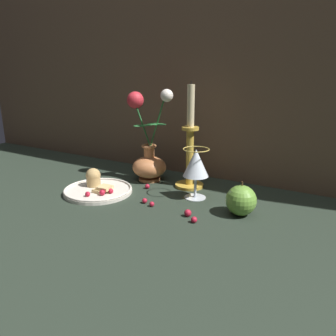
{
  "coord_description": "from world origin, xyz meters",
  "views": [
    {
      "loc": [
        0.47,
        -0.8,
        0.37
      ],
      "look_at": [
        -0.0,
        0.0,
        0.1
      ],
      "focal_mm": 35.0,
      "sensor_mm": 36.0,
      "label": 1
    }
  ],
  "objects_px": {
    "candlestick": "(191,151)",
    "apple_beside_vase": "(241,200)",
    "plate_with_pastries": "(97,188)",
    "wine_glass": "(196,165)",
    "vase": "(148,154)"
  },
  "relations": [
    {
      "from": "candlestick",
      "to": "apple_beside_vase",
      "type": "height_order",
      "value": "candlestick"
    },
    {
      "from": "candlestick",
      "to": "plate_with_pastries",
      "type": "bearing_deg",
      "value": -140.18
    },
    {
      "from": "wine_glass",
      "to": "candlestick",
      "type": "xyz_separation_m",
      "value": [
        -0.06,
        0.08,
        0.02
      ]
    },
    {
      "from": "plate_with_pastries",
      "to": "vase",
      "type": "bearing_deg",
      "value": 69.02
    },
    {
      "from": "candlestick",
      "to": "wine_glass",
      "type": "bearing_deg",
      "value": -55.15
    },
    {
      "from": "vase",
      "to": "wine_glass",
      "type": "xyz_separation_m",
      "value": [
        0.22,
        -0.07,
        0.01
      ]
    },
    {
      "from": "vase",
      "to": "apple_beside_vase",
      "type": "distance_m",
      "value": 0.41
    },
    {
      "from": "plate_with_pastries",
      "to": "candlestick",
      "type": "xyz_separation_m",
      "value": [
        0.24,
        0.2,
        0.11
      ]
    },
    {
      "from": "plate_with_pastries",
      "to": "apple_beside_vase",
      "type": "distance_m",
      "value": 0.46
    },
    {
      "from": "wine_glass",
      "to": "apple_beside_vase",
      "type": "distance_m",
      "value": 0.18
    },
    {
      "from": "vase",
      "to": "wine_glass",
      "type": "bearing_deg",
      "value": -18.56
    },
    {
      "from": "vase",
      "to": "apple_beside_vase",
      "type": "bearing_deg",
      "value": -18.13
    },
    {
      "from": "vase",
      "to": "candlestick",
      "type": "xyz_separation_m",
      "value": [
        0.16,
        0.01,
        0.03
      ]
    },
    {
      "from": "wine_glass",
      "to": "apple_beside_vase",
      "type": "relative_size",
      "value": 1.63
    },
    {
      "from": "apple_beside_vase",
      "to": "candlestick",
      "type": "bearing_deg",
      "value": 148.63
    }
  ]
}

